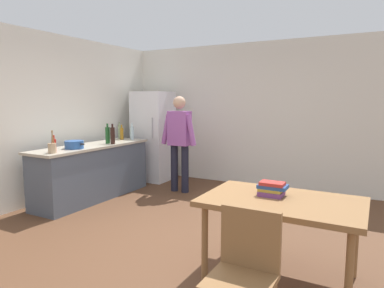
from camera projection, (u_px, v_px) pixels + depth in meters
name	position (u px, v px, depth m)	size (l,w,h in m)	color
ground_plane	(169.00, 237.00, 4.11)	(14.00, 14.00, 0.00)	brown
wall_back	(253.00, 115.00, 6.55)	(6.40, 0.12, 2.70)	silver
wall_left	(34.00, 118.00, 5.35)	(0.12, 5.60, 2.70)	silver
kitchen_counter	(93.00, 172.00, 5.70)	(0.64, 2.20, 0.90)	#4C5666
refrigerator	(153.00, 136.00, 6.98)	(0.70, 0.67, 1.80)	white
person	(179.00, 137.00, 6.04)	(0.70, 0.22, 1.70)	#1E1E2D
dining_table	(282.00, 207.00, 3.10)	(1.40, 0.90, 0.75)	olive
chair	(244.00, 268.00, 2.27)	(0.42, 0.42, 0.91)	olive
cooking_pot	(74.00, 145.00, 5.21)	(0.40, 0.28, 0.12)	#285193
utensil_jar	(52.00, 148.00, 4.76)	(0.11, 0.11, 0.32)	tan
bottle_oil_amber	(122.00, 133.00, 6.37)	(0.06, 0.06, 0.28)	#996619
bottle_wine_dark	(113.00, 135.00, 5.73)	(0.08, 0.08, 0.34)	black
bottle_vinegar_tall	(120.00, 132.00, 6.53)	(0.06, 0.06, 0.32)	gray
bottle_water_clear	(132.00, 133.00, 6.40)	(0.07, 0.07, 0.30)	silver
bottle_wine_green	(108.00, 135.00, 5.80)	(0.08, 0.08, 0.34)	#1E5123
bottle_sauce_red	(54.00, 145.00, 4.88)	(0.06, 0.06, 0.24)	#B22319
book_stack	(272.00, 189.00, 3.20)	(0.26, 0.21, 0.13)	#753D7F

